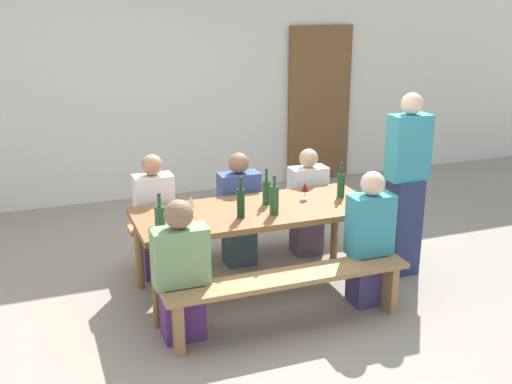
{
  "coord_description": "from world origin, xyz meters",
  "views": [
    {
      "loc": [
        -1.76,
        -4.71,
        2.52
      ],
      "look_at": [
        0.0,
        0.0,
        0.9
      ],
      "focal_mm": 43.73,
      "sensor_mm": 36.0,
      "label": 1
    }
  ],
  "objects_px": {
    "bench_near": "(289,286)",
    "seated_guest_far_1": "(239,212)",
    "tasting_table": "(256,217)",
    "bench_far": "(230,224)",
    "wine_bottle_4": "(266,192)",
    "seated_guest_near_0": "(181,274)",
    "seated_guest_near_1": "(369,242)",
    "wine_bottle_3": "(341,185)",
    "wine_bottle_2": "(241,203)",
    "standing_host": "(405,188)",
    "wooden_door": "(319,105)",
    "wine_glass_0": "(305,188)",
    "seated_guest_far_0": "(155,219)",
    "wine_bottle_1": "(160,220)",
    "wine_glass_1": "(191,202)",
    "wine_bottle_0": "(274,200)",
    "seated_guest_far_2": "(307,205)"
  },
  "relations": [
    {
      "from": "seated_guest_far_0",
      "to": "bench_near",
      "type": "bearing_deg",
      "value": 30.58
    },
    {
      "from": "tasting_table",
      "to": "seated_guest_near_1",
      "type": "distance_m",
      "value": 0.98
    },
    {
      "from": "tasting_table",
      "to": "wine_bottle_0",
      "type": "xyz_separation_m",
      "value": [
        0.09,
        -0.18,
        0.21
      ]
    },
    {
      "from": "seated_guest_near_1",
      "to": "bench_far",
      "type": "bearing_deg",
      "value": 31.2
    },
    {
      "from": "tasting_table",
      "to": "standing_host",
      "type": "xyz_separation_m",
      "value": [
        1.39,
        -0.15,
        0.15
      ]
    },
    {
      "from": "tasting_table",
      "to": "seated_guest_far_2",
      "type": "distance_m",
      "value": 0.96
    },
    {
      "from": "tasting_table",
      "to": "wine_bottle_1",
      "type": "relative_size",
      "value": 6.12
    },
    {
      "from": "tasting_table",
      "to": "wine_glass_0",
      "type": "distance_m",
      "value": 0.54
    },
    {
      "from": "seated_guest_far_0",
      "to": "seated_guest_far_2",
      "type": "height_order",
      "value": "seated_guest_far_0"
    },
    {
      "from": "wine_bottle_0",
      "to": "wine_bottle_3",
      "type": "distance_m",
      "value": 0.76
    },
    {
      "from": "wooden_door",
      "to": "standing_host",
      "type": "bearing_deg",
      "value": -101.32
    },
    {
      "from": "wine_bottle_2",
      "to": "seated_guest_far_1",
      "type": "relative_size",
      "value": 0.32
    },
    {
      "from": "wine_bottle_1",
      "to": "seated_guest_far_2",
      "type": "height_order",
      "value": "wine_bottle_1"
    },
    {
      "from": "wine_bottle_4",
      "to": "seated_guest_near_1",
      "type": "height_order",
      "value": "seated_guest_near_1"
    },
    {
      "from": "seated_guest_far_0",
      "to": "tasting_table",
      "type": "bearing_deg",
      "value": 53.2
    },
    {
      "from": "wine_bottle_0",
      "to": "wine_glass_1",
      "type": "relative_size",
      "value": 1.96
    },
    {
      "from": "wine_bottle_4",
      "to": "bench_far",
      "type": "bearing_deg",
      "value": 101.41
    },
    {
      "from": "bench_near",
      "to": "wine_bottle_4",
      "type": "xyz_separation_m",
      "value": [
        0.13,
        0.81,
        0.51
      ]
    },
    {
      "from": "seated_guest_near_0",
      "to": "standing_host",
      "type": "bearing_deg",
      "value": -79.11
    },
    {
      "from": "bench_near",
      "to": "seated_guest_near_0",
      "type": "relative_size",
      "value": 1.79
    },
    {
      "from": "bench_far",
      "to": "wine_bottle_4",
      "type": "relative_size",
      "value": 6.23
    },
    {
      "from": "wine_bottle_2",
      "to": "standing_host",
      "type": "height_order",
      "value": "standing_host"
    },
    {
      "from": "tasting_table",
      "to": "bench_far",
      "type": "height_order",
      "value": "tasting_table"
    },
    {
      "from": "wine_bottle_3",
      "to": "bench_far",
      "type": "bearing_deg",
      "value": 140.03
    },
    {
      "from": "wooden_door",
      "to": "seated_guest_near_0",
      "type": "bearing_deg",
      "value": -129.05
    },
    {
      "from": "seated_guest_near_0",
      "to": "wine_glass_0",
      "type": "bearing_deg",
      "value": -63.07
    },
    {
      "from": "bench_near",
      "to": "seated_guest_far_1",
      "type": "relative_size",
      "value": 1.8
    },
    {
      "from": "wine_glass_1",
      "to": "seated_guest_near_1",
      "type": "distance_m",
      "value": 1.51
    },
    {
      "from": "bench_far",
      "to": "seated_guest_far_1",
      "type": "xyz_separation_m",
      "value": [
        0.04,
        -0.15,
        0.16
      ]
    },
    {
      "from": "standing_host",
      "to": "wine_bottle_2",
      "type": "bearing_deg",
      "value": 0.49
    },
    {
      "from": "wine_bottle_1",
      "to": "wine_glass_1",
      "type": "relative_size",
      "value": 2.0
    },
    {
      "from": "tasting_table",
      "to": "seated_guest_near_1",
      "type": "bearing_deg",
      "value": -36.13
    },
    {
      "from": "wine_bottle_1",
      "to": "seated_guest_near_1",
      "type": "relative_size",
      "value": 0.29
    },
    {
      "from": "wine_bottle_3",
      "to": "seated_guest_near_0",
      "type": "distance_m",
      "value": 1.78
    },
    {
      "from": "tasting_table",
      "to": "bench_near",
      "type": "relative_size",
      "value": 1.05
    },
    {
      "from": "wine_bottle_3",
      "to": "seated_guest_near_1",
      "type": "xyz_separation_m",
      "value": [
        -0.04,
        -0.6,
        -0.32
      ]
    },
    {
      "from": "seated_guest_far_0",
      "to": "wine_bottle_3",
      "type": "bearing_deg",
      "value": 71.16
    },
    {
      "from": "wine_bottle_1",
      "to": "standing_host",
      "type": "bearing_deg",
      "value": 4.61
    },
    {
      "from": "wine_bottle_1",
      "to": "wine_glass_0",
      "type": "bearing_deg",
      "value": 16.95
    },
    {
      "from": "wine_bottle_0",
      "to": "wine_bottle_2",
      "type": "relative_size",
      "value": 0.96
    },
    {
      "from": "wine_glass_1",
      "to": "seated_guest_far_2",
      "type": "bearing_deg",
      "value": 22.67
    },
    {
      "from": "bench_near",
      "to": "wine_bottle_0",
      "type": "distance_m",
      "value": 0.76
    },
    {
      "from": "wine_bottle_2",
      "to": "seated_guest_near_1",
      "type": "bearing_deg",
      "value": -22.69
    },
    {
      "from": "wine_glass_1",
      "to": "bench_near",
      "type": "bearing_deg",
      "value": -52.92
    },
    {
      "from": "bench_far",
      "to": "wine_glass_0",
      "type": "xyz_separation_m",
      "value": [
        0.5,
        -0.63,
        0.5
      ]
    },
    {
      "from": "wine_bottle_0",
      "to": "seated_guest_far_2",
      "type": "bearing_deg",
      "value": 48.73
    },
    {
      "from": "wooden_door",
      "to": "seated_guest_far_1",
      "type": "xyz_separation_m",
      "value": [
        -1.96,
        -2.31,
        -0.53
      ]
    },
    {
      "from": "wine_bottle_0",
      "to": "tasting_table",
      "type": "bearing_deg",
      "value": 116.93
    },
    {
      "from": "wine_bottle_1",
      "to": "seated_guest_far_0",
      "type": "relative_size",
      "value": 0.29
    },
    {
      "from": "seated_guest_near_1",
      "to": "wine_glass_1",
      "type": "bearing_deg",
      "value": 66.19
    }
  ]
}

